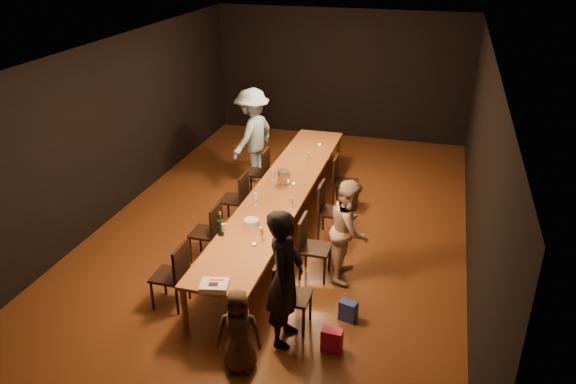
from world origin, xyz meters
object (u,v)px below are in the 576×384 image
(woman_tan, at_px, (350,230))
(plate_stack, at_px, (251,223))
(chair_left_0, at_px, (169,275))
(chair_left_3, at_px, (256,172))
(birthday_cake, at_px, (214,286))
(chair_right_1, at_px, (315,248))
(chair_left_2, at_px, (234,199))
(woman_birthday, at_px, (285,278))
(champagne_bottle, at_px, (220,223))
(chair_right_0, at_px, (293,295))
(chair_left_1, at_px, (205,232))
(table, at_px, (282,192))
(chair_right_2, at_px, (332,211))
(man_blue, at_px, (253,135))
(ice_bucket, at_px, (284,177))
(child, at_px, (239,331))
(chair_right_3, at_px, (346,182))

(woman_tan, xyz_separation_m, plate_stack, (-1.36, -0.29, 0.06))
(chair_left_0, bearing_deg, chair_left_3, 0.00)
(birthday_cake, bearing_deg, chair_right_1, 51.26)
(chair_left_2, bearing_deg, woman_tan, -116.12)
(woman_tan, xyz_separation_m, birthday_cake, (-1.29, -1.84, 0.04))
(woman_birthday, bearing_deg, woman_tan, -17.47)
(chair_left_0, relative_size, champagne_bottle, 2.57)
(chair_right_0, bearing_deg, plate_stack, -139.22)
(chair_left_1, bearing_deg, table, -35.31)
(chair_right_2, height_order, man_blue, man_blue)
(chair_right_2, height_order, champagne_bottle, champagne_bottle)
(chair_left_1, bearing_deg, man_blue, 5.54)
(chair_right_0, bearing_deg, chair_right_1, 180.00)
(birthday_cake, bearing_deg, chair_left_3, 89.27)
(ice_bucket, bearing_deg, woman_tan, -43.97)
(table, bearing_deg, plate_stack, -92.27)
(chair_left_1, bearing_deg, chair_right_2, -54.78)
(chair_left_0, relative_size, woman_tan, 0.62)
(table, relative_size, chair_left_2, 6.45)
(chair_left_1, relative_size, man_blue, 0.50)
(chair_left_3, height_order, birthday_cake, chair_left_3)
(chair_right_0, distance_m, chair_right_2, 2.40)
(child, bearing_deg, chair_right_3, 71.03)
(chair_right_1, bearing_deg, chair_left_2, -125.22)
(chair_right_2, xyz_separation_m, chair_left_0, (-1.70, -2.40, 0.00))
(birthday_cake, bearing_deg, chair_right_0, 18.35)
(table, xyz_separation_m, child, (0.46, -3.29, -0.18))
(woman_birthday, relative_size, man_blue, 0.95)
(chair_right_0, xyz_separation_m, child, (-0.39, -0.89, 0.06))
(chair_right_1, distance_m, chair_right_2, 1.20)
(plate_stack, bearing_deg, chair_right_0, -49.22)
(plate_stack, bearing_deg, champagne_bottle, -135.91)
(chair_left_1, height_order, chair_left_2, same)
(chair_right_1, height_order, champagne_bottle, champagne_bottle)
(woman_birthday, relative_size, child, 1.69)
(chair_right_0, xyz_separation_m, chair_right_3, (0.00, 3.60, 0.00))
(chair_right_3, relative_size, champagne_bottle, 2.57)
(chair_right_1, distance_m, chair_left_2, 2.08)
(chair_right_3, xyz_separation_m, chair_left_0, (-1.70, -3.60, 0.00))
(chair_right_3, distance_m, woman_tan, 2.32)
(plate_stack, bearing_deg, man_blue, 108.66)
(chair_left_2, bearing_deg, chair_right_2, -90.00)
(chair_right_0, height_order, woman_tan, woman_tan)
(ice_bucket, bearing_deg, chair_left_1, -119.76)
(man_blue, distance_m, champagne_bottle, 3.65)
(table, bearing_deg, birthday_cake, -89.60)
(chair_right_0, distance_m, chair_right_1, 1.20)
(chair_right_0, bearing_deg, chair_left_2, -144.69)
(chair_left_0, relative_size, ice_bucket, 3.97)
(table, xyz_separation_m, chair_left_3, (-0.85, 1.20, -0.24))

